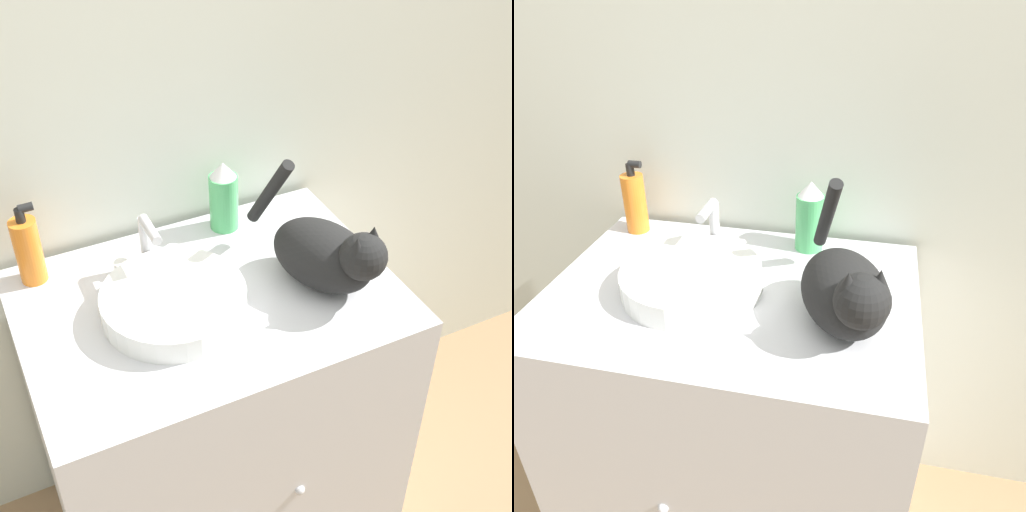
# 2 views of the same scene
# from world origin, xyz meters

# --- Properties ---
(wall_back) EXTENTS (6.00, 0.05, 2.50)m
(wall_back) POSITION_xyz_m (0.00, 0.61, 1.25)
(wall_back) COLOR silver
(wall_back) RESTS_ON ground_plane
(vanity_cabinet) EXTENTS (0.79, 0.58, 0.82)m
(vanity_cabinet) POSITION_xyz_m (0.00, 0.28, 0.41)
(vanity_cabinet) COLOR silver
(vanity_cabinet) RESTS_ON ground_plane
(sink_basin) EXTENTS (0.30, 0.30, 0.05)m
(sink_basin) POSITION_xyz_m (-0.08, 0.27, 0.84)
(sink_basin) COLOR white
(sink_basin) RESTS_ON vanity_cabinet
(faucet) EXTENTS (0.15, 0.11, 0.14)m
(faucet) POSITION_xyz_m (-0.08, 0.42, 0.88)
(faucet) COLOR silver
(faucet) RESTS_ON vanity_cabinet
(cat) EXTENTS (0.23, 0.37, 0.25)m
(cat) POSITION_xyz_m (0.24, 0.21, 0.89)
(cat) COLOR black
(cat) RESTS_ON vanity_cabinet
(soap_bottle) EXTENTS (0.06, 0.06, 0.19)m
(soap_bottle) POSITION_xyz_m (-0.32, 0.50, 0.90)
(soap_bottle) COLOR orange
(soap_bottle) RESTS_ON vanity_cabinet
(spray_bottle) EXTENTS (0.07, 0.07, 0.17)m
(spray_bottle) POSITION_xyz_m (0.13, 0.50, 0.90)
(spray_bottle) COLOR #4CB266
(spray_bottle) RESTS_ON vanity_cabinet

